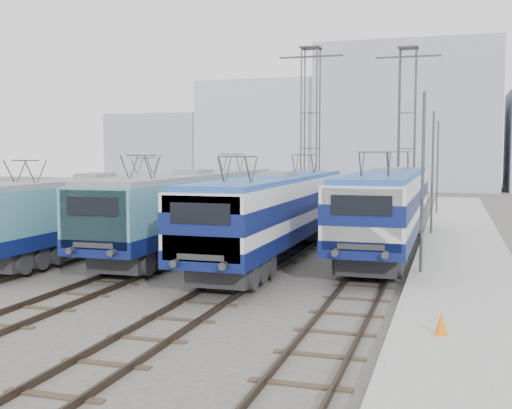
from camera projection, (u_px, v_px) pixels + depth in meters
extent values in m
plane|color=#514C47|center=(188.00, 276.00, 24.70)|extent=(160.00, 160.00, 0.00)
cube|color=#9E9E99|center=(463.00, 253.00, 29.33)|extent=(4.00, 70.00, 0.30)
cube|color=#0C154D|center=(96.00, 223.00, 30.94)|extent=(2.77, 17.46, 0.58)
cube|color=teal|center=(96.00, 199.00, 30.84)|extent=(2.72, 17.46, 1.75)
cube|color=slate|center=(95.00, 179.00, 30.76)|extent=(2.50, 16.76, 0.19)
cube|color=#262628|center=(19.00, 257.00, 25.45)|extent=(2.04, 3.49, 0.65)
cube|color=#262628|center=(151.00, 225.00, 36.55)|extent=(2.04, 3.49, 0.65)
cube|color=#0C154D|center=(194.00, 222.00, 31.04)|extent=(2.90, 18.31, 0.61)
cube|color=teal|center=(194.00, 197.00, 30.93)|extent=(2.85, 18.31, 1.83)
cube|color=teal|center=(98.00, 219.00, 22.57)|extent=(2.62, 0.71, 2.08)
cube|color=slate|center=(194.00, 176.00, 30.85)|extent=(2.62, 17.58, 0.20)
cube|color=#262628|center=(135.00, 257.00, 25.28)|extent=(2.14, 3.66, 0.69)
cube|color=#262628|center=(235.00, 224.00, 36.91)|extent=(2.14, 3.66, 0.69)
cube|color=#0C154D|center=(277.00, 228.00, 28.52)|extent=(2.88, 18.19, 0.61)
cube|color=silver|center=(277.00, 201.00, 28.42)|extent=(2.83, 18.19, 1.82)
cube|color=#0C154D|center=(277.00, 202.00, 28.42)|extent=(2.87, 18.21, 0.71)
cube|color=silver|center=(205.00, 228.00, 20.10)|extent=(2.60, 0.71, 2.06)
cube|color=#224996|center=(277.00, 178.00, 28.33)|extent=(2.60, 17.46, 0.20)
cube|color=#262628|center=(233.00, 269.00, 22.80)|extent=(2.12, 3.64, 0.68)
cube|color=#262628|center=(307.00, 229.00, 34.36)|extent=(2.12, 3.64, 0.68)
cube|color=#0C154D|center=(388.00, 222.00, 30.65)|extent=(2.98, 18.85, 0.63)
cube|color=silver|center=(388.00, 196.00, 30.55)|extent=(2.93, 18.85, 1.88)
cube|color=#0C154D|center=(388.00, 197.00, 30.55)|extent=(2.97, 18.87, 0.73)
cube|color=silver|center=(363.00, 219.00, 21.93)|extent=(2.70, 0.73, 2.14)
cube|color=#224996|center=(389.00, 174.00, 30.46)|extent=(2.70, 18.09, 0.21)
cube|color=#262628|center=(372.00, 259.00, 24.73)|extent=(2.20, 3.77, 0.71)
cube|color=#262628|center=(398.00, 224.00, 36.70)|extent=(2.20, 3.77, 0.71)
cylinder|color=#3F4247|center=(301.00, 134.00, 44.80)|extent=(0.10, 0.10, 12.00)
cylinder|color=#3F4247|center=(316.00, 134.00, 44.48)|extent=(0.10, 0.10, 12.00)
cylinder|color=#3F4247|center=(304.00, 135.00, 45.85)|extent=(0.10, 0.10, 12.00)
cylinder|color=#3F4247|center=(320.00, 134.00, 45.53)|extent=(0.10, 0.10, 12.00)
cube|color=#3F4247|center=(311.00, 57.00, 44.72)|extent=(4.50, 0.12, 0.12)
cylinder|color=#3F4247|center=(398.00, 134.00, 44.81)|extent=(0.10, 0.10, 12.00)
cylinder|color=#3F4247|center=(414.00, 134.00, 44.49)|extent=(0.10, 0.10, 12.00)
cylinder|color=#3F4247|center=(399.00, 135.00, 45.86)|extent=(0.10, 0.10, 12.00)
cylinder|color=#3F4247|center=(415.00, 134.00, 45.53)|extent=(0.10, 0.10, 12.00)
cube|color=#3F4247|center=(408.00, 57.00, 44.72)|extent=(4.50, 0.12, 0.12)
cylinder|color=#3F4247|center=(422.00, 187.00, 23.81)|extent=(0.12, 0.12, 7.00)
cylinder|color=#3F4247|center=(432.00, 175.00, 35.24)|extent=(0.12, 0.12, 7.00)
cylinder|color=#3F4247|center=(437.00, 169.00, 46.67)|extent=(0.12, 0.12, 7.00)
cone|color=orange|center=(441.00, 323.00, 15.78)|extent=(0.31, 0.31, 0.59)
cube|color=#A7B0BA|center=(272.00, 135.00, 87.28)|extent=(18.00, 12.00, 14.00)
cube|color=#949EB4|center=(408.00, 118.00, 81.85)|extent=(22.00, 14.00, 18.00)
cube|color=#949EB4|center=(165.00, 150.00, 92.12)|extent=(14.00, 10.00, 10.00)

